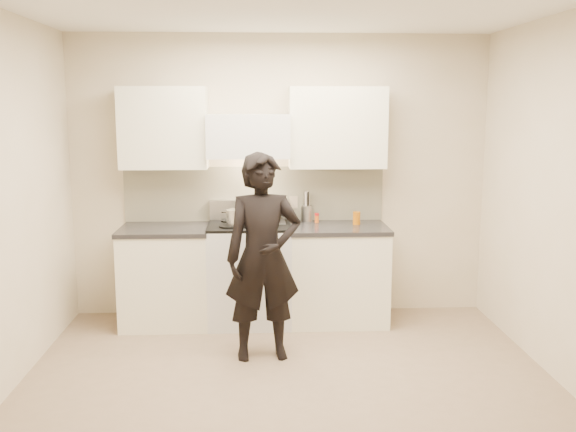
{
  "coord_description": "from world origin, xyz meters",
  "views": [
    {
      "loc": [
        -0.23,
        -4.43,
        2.03
      ],
      "look_at": [
        0.04,
        1.05,
        1.08
      ],
      "focal_mm": 40.0,
      "sensor_mm": 36.0,
      "label": 1
    }
  ],
  "objects_px": {
    "person": "(263,257)",
    "utensil_crock": "(307,212)",
    "wok": "(270,209)",
    "stove": "(250,273)",
    "counter_right": "(337,273)"
  },
  "relations": [
    {
      "from": "wok",
      "to": "person",
      "type": "relative_size",
      "value": 0.29
    },
    {
      "from": "stove",
      "to": "counter_right",
      "type": "bearing_deg",
      "value": 0.0
    },
    {
      "from": "wok",
      "to": "utensil_crock",
      "type": "height_order",
      "value": "wok"
    },
    {
      "from": "stove",
      "to": "utensil_crock",
      "type": "xyz_separation_m",
      "value": [
        0.56,
        0.25,
        0.54
      ]
    },
    {
      "from": "person",
      "to": "utensil_crock",
      "type": "bearing_deg",
      "value": 61.65
    },
    {
      "from": "wok",
      "to": "counter_right",
      "type": "bearing_deg",
      "value": -12.9
    },
    {
      "from": "wok",
      "to": "person",
      "type": "bearing_deg",
      "value": -94.52
    },
    {
      "from": "stove",
      "to": "wok",
      "type": "height_order",
      "value": "wok"
    },
    {
      "from": "wok",
      "to": "person",
      "type": "xyz_separation_m",
      "value": [
        -0.08,
        -1.02,
        -0.23
      ]
    },
    {
      "from": "counter_right",
      "to": "wok",
      "type": "relative_size",
      "value": 1.9
    },
    {
      "from": "wok",
      "to": "person",
      "type": "distance_m",
      "value": 1.04
    },
    {
      "from": "stove",
      "to": "counter_right",
      "type": "relative_size",
      "value": 1.04
    },
    {
      "from": "utensil_crock",
      "to": "wok",
      "type": "bearing_deg",
      "value": -164.21
    },
    {
      "from": "utensil_crock",
      "to": "person",
      "type": "bearing_deg",
      "value": -111.35
    },
    {
      "from": "counter_right",
      "to": "utensil_crock",
      "type": "xyz_separation_m",
      "value": [
        -0.27,
        0.24,
        0.55
      ]
    }
  ]
}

